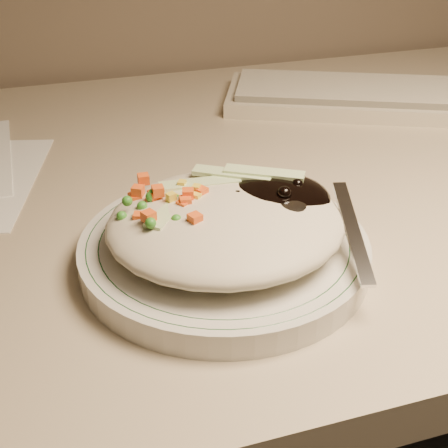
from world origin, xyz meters
name	(u,v)px	position (x,y,z in m)	size (l,w,h in m)	color
desk	(230,313)	(0.00, 1.38, 0.54)	(1.40, 0.70, 0.74)	tan
plate	(224,251)	(-0.06, 1.21, 0.75)	(0.24, 0.24, 0.02)	beige
plate_rim	(224,241)	(-0.06, 1.21, 0.76)	(0.23, 0.23, 0.00)	#144723
meal	(229,218)	(-0.06, 1.21, 0.78)	(0.21, 0.19, 0.05)	#BFB39B
keyboard	(373,97)	(0.24, 1.51, 0.75)	(0.41, 0.28, 0.03)	#BCB19A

